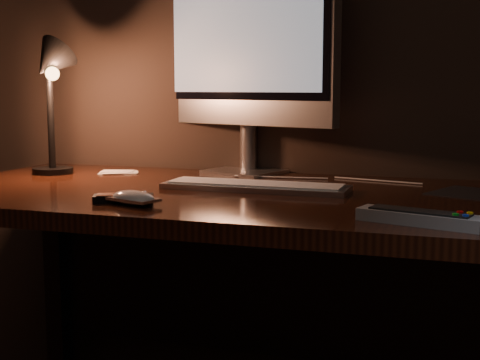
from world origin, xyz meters
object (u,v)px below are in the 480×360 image
(monitor, at_px, (244,42))
(media_remote, at_px, (123,198))
(keyboard, at_px, (255,186))
(mouse, at_px, (133,200))
(desk, at_px, (254,238))
(tv_remote, at_px, (420,217))
(desk_lamp, at_px, (50,82))

(monitor, distance_m, media_remote, 0.67)
(monitor, height_order, media_remote, monitor)
(keyboard, distance_m, mouse, 0.34)
(desk, bearing_deg, media_remote, -125.60)
(tv_remote, bearing_deg, desk_lamp, 175.21)
(monitor, relative_size, desk_lamp, 1.63)
(mouse, bearing_deg, desk_lamp, 159.28)
(keyboard, relative_size, media_remote, 3.34)
(tv_remote, height_order, desk_lamp, desk_lamp)
(desk, distance_m, keyboard, 0.14)
(media_remote, height_order, tv_remote, tv_remote)
(keyboard, height_order, tv_remote, tv_remote)
(desk, relative_size, mouse, 14.27)
(monitor, distance_m, desk_lamp, 0.56)
(monitor, relative_size, tv_remote, 2.71)
(keyboard, bearing_deg, media_remote, -130.09)
(keyboard, xyz_separation_m, tv_remote, (0.41, -0.31, 0.00))
(tv_remote, bearing_deg, keyboard, 158.41)
(monitor, height_order, mouse, monitor)
(monitor, height_order, keyboard, monitor)
(keyboard, bearing_deg, mouse, -122.21)
(monitor, relative_size, media_remote, 4.64)
(mouse, bearing_deg, monitor, 102.87)
(mouse, bearing_deg, desk, 81.00)
(desk, height_order, tv_remote, tv_remote)
(media_remote, relative_size, desk_lamp, 0.35)
(desk, bearing_deg, tv_remote, -39.51)
(media_remote, distance_m, tv_remote, 0.63)
(desk_lamp, bearing_deg, desk, -9.09)
(keyboard, bearing_deg, desk_lamp, 173.45)
(keyboard, xyz_separation_m, mouse, (-0.18, -0.29, 0.00))
(monitor, bearing_deg, media_remote, -80.26)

